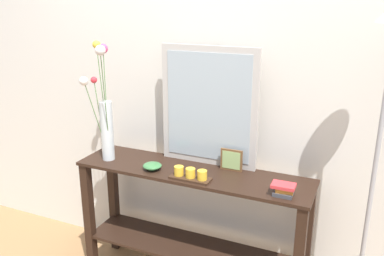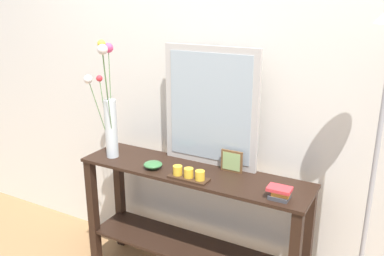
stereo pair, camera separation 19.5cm
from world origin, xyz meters
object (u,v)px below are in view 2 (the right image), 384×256
object	(u,v)px
candle_tray	(189,175)
decorative_bowl	(153,165)
console_table	(192,215)
book_stack	(280,193)
picture_frame_small	(232,161)
mirror_leaning	(210,107)
floor_lamp	(380,132)
tall_vase_left	(109,112)

from	to	relation	value
candle_tray	decorative_bowl	world-z (taller)	candle_tray
console_table	book_stack	xyz separation A→B (m)	(0.58, -0.10, 0.34)
console_table	picture_frame_small	size ratio (longest dim) A/B	10.71
decorative_bowl	candle_tray	bearing A→B (deg)	-6.46
console_table	mirror_leaning	xyz separation A→B (m)	(0.04, 0.15, 0.67)
picture_frame_small	book_stack	bearing A→B (deg)	-29.08
decorative_bowl	floor_lamp	distance (m)	1.29
tall_vase_left	picture_frame_small	bearing A→B (deg)	11.45
book_stack	decorative_bowl	bearing A→B (deg)	179.04
mirror_leaning	picture_frame_small	bearing A→B (deg)	-15.60
console_table	book_stack	distance (m)	0.68
book_stack	floor_lamp	size ratio (longest dim) A/B	0.07
candle_tray	floor_lamp	size ratio (longest dim) A/B	0.13
console_table	decorative_bowl	xyz separation A→B (m)	(-0.23, -0.08, 0.33)
picture_frame_small	book_stack	world-z (taller)	picture_frame_small
console_table	picture_frame_small	world-z (taller)	picture_frame_small
console_table	tall_vase_left	size ratio (longest dim) A/B	1.93
picture_frame_small	decorative_bowl	xyz separation A→B (m)	(-0.44, -0.19, -0.04)
picture_frame_small	mirror_leaning	bearing A→B (deg)	164.40
floor_lamp	picture_frame_small	bearing A→B (deg)	171.24
picture_frame_small	floor_lamp	bearing A→B (deg)	-8.76
mirror_leaning	book_stack	world-z (taller)	mirror_leaning
floor_lamp	mirror_leaning	bearing A→B (deg)	169.99
book_stack	mirror_leaning	bearing A→B (deg)	154.95
console_table	floor_lamp	bearing A→B (deg)	-1.01
mirror_leaning	candle_tray	world-z (taller)	mirror_leaning
floor_lamp	decorative_bowl	bearing A→B (deg)	-176.87
console_table	tall_vase_left	xyz separation A→B (m)	(-0.58, -0.06, 0.61)
mirror_leaning	book_stack	size ratio (longest dim) A/B	5.87
decorative_bowl	console_table	bearing A→B (deg)	20.45
candle_tray	floor_lamp	bearing A→B (deg)	5.80
console_table	mirror_leaning	distance (m)	0.69
floor_lamp	tall_vase_left	bearing A→B (deg)	-178.58
picture_frame_small	decorative_bowl	bearing A→B (deg)	-156.96
console_table	mirror_leaning	bearing A→B (deg)	73.87
mirror_leaning	decorative_bowl	distance (m)	0.50
picture_frame_small	decorative_bowl	world-z (taller)	picture_frame_small
decorative_bowl	mirror_leaning	bearing A→B (deg)	41.04
console_table	tall_vase_left	bearing A→B (deg)	-174.36
tall_vase_left	floor_lamp	xyz separation A→B (m)	(1.58, 0.04, 0.10)
console_table	book_stack	size ratio (longest dim) A/B	11.61
mirror_leaning	picture_frame_small	xyz separation A→B (m)	(0.17, -0.05, -0.30)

